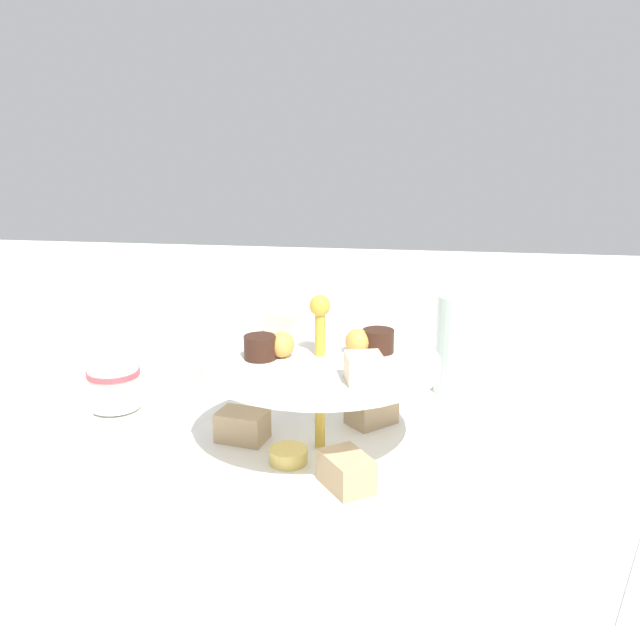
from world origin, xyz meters
The scene contains 6 objects.
ground_plane centered at (0.00, 0.00, 0.00)m, with size 2.40×2.40×0.00m, color silver.
tiered_serving_stand centered at (0.00, 0.00, 0.05)m, with size 0.27×0.27×0.16m.
water_glass_tall_right centered at (-0.20, 0.15, 0.06)m, with size 0.07×0.07×0.12m, color silver.
water_glass_short_left centered at (0.06, -0.24, 0.03)m, with size 0.06×0.06×0.07m, color silver.
teacup_with_saucer centered at (-0.08, -0.25, 0.02)m, with size 0.09×0.09×0.05m.
butter_knife_right centered at (-0.26, -0.13, 0.00)m, with size 0.17×0.01×0.00m, color silver.
Camera 1 is at (0.61, 0.09, 0.31)m, focal length 38.54 mm.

